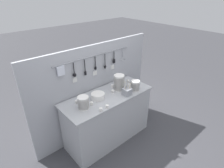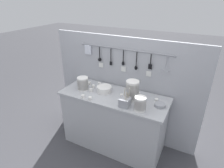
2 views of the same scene
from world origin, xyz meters
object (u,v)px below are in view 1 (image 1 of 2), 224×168
(cup_centre, at_px, (112,86))
(cup_back_right, at_px, (84,97))
(bowl_stack_wide_centre, at_px, (83,103))
(cup_edge_far, at_px, (107,106))
(bowl_stack_short_front, at_px, (119,83))
(cup_by_caddy, at_px, (92,103))
(bowl_stack_tall_left, at_px, (135,86))
(cup_edge_near, at_px, (113,91))
(cup_back_left, at_px, (101,110))
(steel_mixing_bowl, at_px, (135,82))
(cutlery_caddy, at_px, (127,91))
(cup_front_left, at_px, (116,85))
(cup_beside_plates, at_px, (76,102))
(cup_mid_row, at_px, (128,81))
(cup_front_right, at_px, (85,101))
(plate_stack, at_px, (98,96))

(cup_centre, height_order, cup_back_right, same)
(bowl_stack_wide_centre, relative_size, cup_edge_far, 4.04)
(cup_centre, xyz_separation_m, cup_back_right, (-0.56, 0.02, 0.00))
(bowl_stack_short_front, relative_size, cup_by_caddy, 5.67)
(bowl_stack_tall_left, xyz_separation_m, cup_edge_near, (-0.32, 0.18, -0.07))
(cup_back_left, bearing_deg, steel_mixing_bowl, 15.14)
(cutlery_caddy, xyz_separation_m, cup_front_left, (0.06, 0.33, -0.03))
(steel_mixing_bowl, relative_size, cup_beside_plates, 2.87)
(cup_mid_row, bearing_deg, cup_by_caddy, -170.76)
(cup_by_caddy, bearing_deg, cup_edge_near, 7.00)
(cup_beside_plates, xyz_separation_m, cup_back_left, (0.15, -0.38, 0.00))
(bowl_stack_wide_centre, height_order, cup_front_left, bowl_stack_wide_centre)
(cup_back_left, bearing_deg, cup_edge_far, 0.00)
(steel_mixing_bowl, height_order, cup_by_caddy, cup_by_caddy)
(bowl_stack_short_front, bearing_deg, bowl_stack_tall_left, -47.43)
(cup_by_caddy, distance_m, cup_front_right, 0.12)
(cup_by_caddy, distance_m, cup_mid_row, 0.91)
(plate_stack, bearing_deg, cup_edge_far, -100.98)
(bowl_stack_wide_centre, height_order, cup_front_right, bowl_stack_wide_centre)
(steel_mixing_bowl, xyz_separation_m, cutlery_caddy, (-0.39, -0.19, 0.04))
(cutlery_caddy, bearing_deg, cup_mid_row, 41.31)
(cup_mid_row, bearing_deg, cup_back_right, 175.29)
(cup_beside_plates, height_order, cup_centre, same)
(bowl_stack_short_front, height_order, cup_mid_row, bowl_stack_short_front)
(cutlery_caddy, bearing_deg, cup_edge_near, 123.95)
(steel_mixing_bowl, distance_m, cup_back_right, 0.97)
(steel_mixing_bowl, distance_m, cup_beside_plates, 1.12)
(bowl_stack_short_front, distance_m, plate_stack, 0.43)
(bowl_stack_wide_centre, bearing_deg, cup_back_right, 56.37)
(cup_front_right, distance_m, cup_mid_row, 0.93)
(bowl_stack_tall_left, bearing_deg, plate_stack, 161.02)
(bowl_stack_tall_left, distance_m, cup_centre, 0.39)
(cup_by_caddy, bearing_deg, cup_edge_far, -59.62)
(cup_by_caddy, height_order, cup_front_left, same)
(bowl_stack_wide_centre, height_order, plate_stack, bowl_stack_wide_centre)
(cup_back_left, distance_m, cup_edge_far, 0.11)
(plate_stack, xyz_separation_m, cup_back_right, (-0.16, 0.14, -0.02))
(cup_edge_near, bearing_deg, cup_front_left, 35.93)
(cutlery_caddy, xyz_separation_m, cup_by_caddy, (-0.58, 0.13, -0.03))
(cup_front_right, relative_size, cup_centre, 1.00)
(cup_back_left, bearing_deg, bowl_stack_wide_centre, 124.77)
(cutlery_caddy, distance_m, cup_beside_plates, 0.79)
(bowl_stack_wide_centre, distance_m, bowl_stack_tall_left, 0.92)
(cup_by_caddy, bearing_deg, bowl_stack_wide_centre, 179.02)
(plate_stack, xyz_separation_m, cup_edge_far, (-0.05, -0.28, -0.02))
(steel_mixing_bowl, distance_m, cup_centre, 0.42)
(cup_back_left, bearing_deg, cup_back_right, 89.64)
(cup_edge_near, xyz_separation_m, cup_front_right, (-0.49, 0.06, 0.00))
(cutlery_caddy, distance_m, cup_front_right, 0.66)
(cutlery_caddy, relative_size, cup_edge_far, 5.28)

